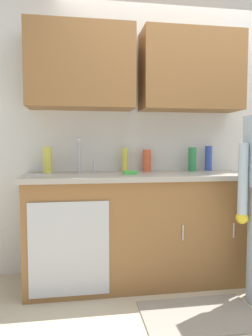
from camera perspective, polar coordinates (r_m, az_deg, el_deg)
name	(u,v)px	position (r m, az deg, el deg)	size (l,w,h in m)	color
ground_plane	(238,317)	(2.52, 19.60, -24.08)	(9.00, 9.00, 0.00)	beige
kitchen_wall_with_uppers	(176,115)	(3.10, 9.07, 9.49)	(4.80, 0.44, 2.70)	silver
counter_cabinet	(139,229)	(2.79, 2.46, -11.08)	(1.90, 0.62, 0.90)	brown
countertop	(140,176)	(2.71, 2.55, -1.43)	(1.96, 0.66, 0.04)	#A8A093
sink	(84,176)	(2.66, -7.59, -1.44)	(0.50, 0.36, 0.35)	#B7BABF
floor_mat	(200,315)	(2.46, 13.20, -24.55)	(0.80, 0.50, 0.01)	gray
bottle_water_tall	(192,159)	(3.02, 11.93, 1.56)	(0.07, 0.07, 0.22)	#2D8C4C
bottle_soap	(125,160)	(2.90, -0.24, 1.52)	(0.06, 0.06, 0.22)	#D8D14C
bottle_dish_liquid	(47,160)	(2.82, -14.08, 1.41)	(0.08, 0.08, 0.23)	#D8D14C
bottle_cleaner_spray	(147,160)	(2.95, 3.79, 1.37)	(0.08, 0.08, 0.20)	#E05933
bottle_water_short	(208,158)	(3.13, 14.72, 1.72)	(0.07, 0.07, 0.24)	#334CB2
cup_by_sink	(248,169)	(2.88, 21.23, -0.12)	(0.08, 0.08, 0.09)	#B24C47
knife_on_counter	(38,175)	(2.65, -15.74, -1.21)	(0.24, 0.02, 0.01)	silver
sponge	(130,173)	(2.62, 0.75, -0.85)	(0.11, 0.07, 0.03)	#4CBF4C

